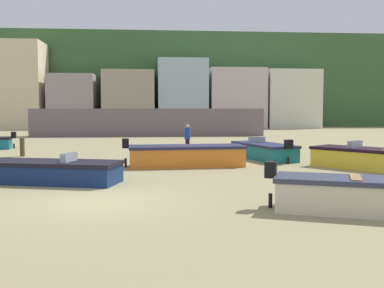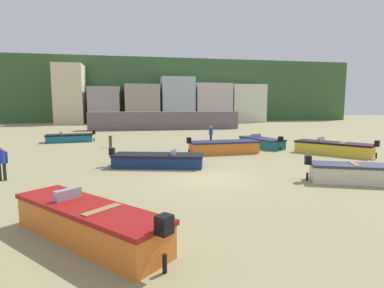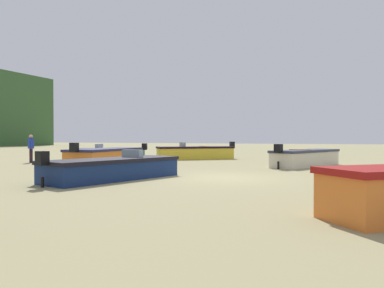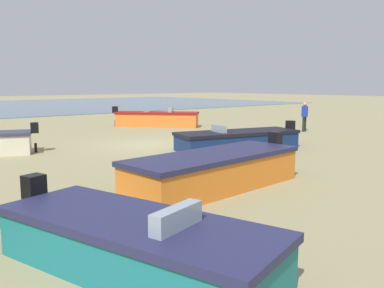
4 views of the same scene
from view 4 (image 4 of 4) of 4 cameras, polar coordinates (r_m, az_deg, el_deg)
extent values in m
plane|color=#92895F|center=(17.60, -6.10, -0.12)|extent=(160.00, 160.00, 0.00)
cube|color=orange|center=(10.17, 3.24, -4.11)|extent=(4.90, 1.89, 0.78)
cube|color=#232444|center=(10.08, 3.26, -1.62)|extent=(5.00, 1.98, 0.12)
cube|color=black|center=(12.06, 11.61, 0.74)|extent=(0.30, 0.34, 0.40)
cylinder|color=black|center=(12.20, 11.49, -3.10)|extent=(0.11, 0.11, 0.39)
cube|color=black|center=(16.57, -21.22, 2.15)|extent=(0.38, 0.40, 0.40)
cylinder|color=black|center=(16.66, -21.08, -0.50)|extent=(0.13, 0.13, 0.36)
cube|color=orange|center=(24.98, -4.92, 3.33)|extent=(4.21, 4.49, 0.80)
cube|color=maroon|center=(24.95, -4.93, 4.38)|extent=(4.34, 4.61, 0.12)
cube|color=black|center=(25.63, -10.75, 4.77)|extent=(0.43, 0.42, 0.40)
cylinder|color=black|center=(25.70, -10.70, 2.90)|extent=(0.14, 0.14, 0.40)
cube|color=#8C9EA8|center=(24.76, -2.98, 4.83)|extent=(0.68, 0.64, 0.28)
cube|color=olive|center=(25.08, -6.32, 4.49)|extent=(0.93, 0.87, 0.08)
cube|color=#1A7278|center=(5.86, -8.02, -14.39)|extent=(2.50, 4.36, 0.65)
cube|color=#232549|center=(5.72, -8.10, -10.83)|extent=(2.60, 4.48, 0.12)
cube|color=black|center=(7.32, -21.30, -5.60)|extent=(0.38, 0.35, 0.40)
cylinder|color=black|center=(7.52, -21.00, -10.99)|extent=(0.12, 0.12, 0.33)
cube|color=#8C9EA8|center=(5.22, -2.18, -10.33)|extent=(0.90, 0.42, 0.28)
cube|color=navy|center=(16.44, 6.39, 0.35)|extent=(5.16, 2.77, 0.61)
cube|color=black|center=(16.39, 6.41, 1.61)|extent=(5.27, 2.88, 0.12)
cube|color=black|center=(17.90, 13.64, 2.57)|extent=(0.35, 0.38, 0.40)
cylinder|color=black|center=(17.98, 13.56, 0.36)|extent=(0.12, 0.12, 0.30)
cube|color=#8C9EA8|center=(15.93, 3.78, 2.17)|extent=(0.43, 0.94, 0.28)
cylinder|color=black|center=(23.35, 15.57, 2.72)|extent=(0.17, 0.17, 0.82)
cylinder|color=black|center=(23.16, 15.39, 2.69)|extent=(0.17, 0.17, 0.82)
cylinder|color=#1F349F|center=(23.20, 15.54, 4.42)|extent=(0.41, 0.41, 0.58)
cylinder|color=#1F349F|center=(23.41, 15.73, 4.35)|extent=(0.11, 0.11, 0.54)
cylinder|color=#1F349F|center=(23.00, 15.34, 4.30)|extent=(0.11, 0.11, 0.54)
sphere|color=tan|center=(23.18, 15.58, 5.41)|extent=(0.26, 0.26, 0.22)
camera|label=1|loc=(27.82, -23.28, 7.39)|focal=42.72mm
camera|label=2|loc=(31.21, -15.49, 9.68)|focal=28.90mm
camera|label=3|loc=(29.38, 10.23, 5.99)|focal=35.15mm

